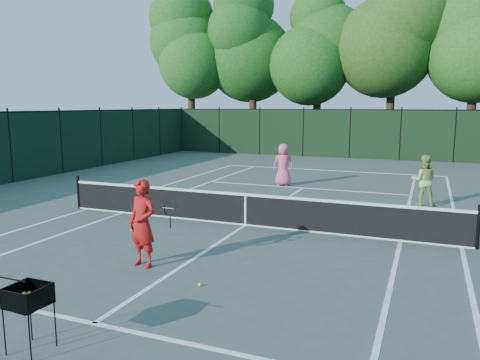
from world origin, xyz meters
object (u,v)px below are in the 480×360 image
at_px(ball_hopper, 28,296).
at_px(coach, 143,223).
at_px(loose_ball_near_cart, 200,285).
at_px(player_green, 424,181).
at_px(player_pink, 283,165).
at_px(loose_ball_midcourt, 132,230).

bearing_deg(ball_hopper, coach, 103.56).
bearing_deg(loose_ball_near_cart, coach, 160.58).
xyz_separation_m(player_green, ball_hopper, (-4.80, -11.99, -0.06)).
relative_size(player_pink, loose_ball_near_cart, 25.79).
bearing_deg(loose_ball_near_cart, player_green, 67.82).
height_order(ball_hopper, loose_ball_near_cart, ball_hopper).
bearing_deg(ball_hopper, player_green, 73.66).
bearing_deg(loose_ball_near_cart, player_pink, 98.97).
xyz_separation_m(coach, loose_ball_midcourt, (-1.83, 2.18, -0.88)).
height_order(coach, loose_ball_midcourt, coach).
relative_size(coach, player_green, 1.07).
xyz_separation_m(loose_ball_near_cart, loose_ball_midcourt, (-3.42, 2.74, 0.00)).
bearing_deg(loose_ball_midcourt, loose_ball_near_cart, -38.73).
height_order(coach, loose_ball_near_cart, coach).
relative_size(ball_hopper, loose_ball_near_cart, 13.75).
height_order(player_pink, loose_ball_midcourt, player_pink).
height_order(coach, player_green, coach).
distance_m(coach, loose_ball_near_cart, 1.90).
height_order(coach, ball_hopper, coach).
distance_m(ball_hopper, loose_ball_near_cart, 3.20).
height_order(loose_ball_near_cart, loose_ball_midcourt, same).
relative_size(player_pink, ball_hopper, 1.88).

